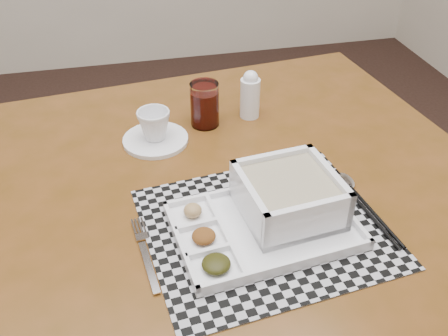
{
  "coord_description": "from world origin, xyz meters",
  "views": [
    {
      "loc": [
        0.43,
        -0.75,
        1.44
      ],
      "look_at": [
        0.6,
        -0.02,
        0.89
      ],
      "focal_mm": 40.0,
      "sensor_mm": 36.0,
      "label": 1
    }
  ],
  "objects": [
    {
      "name": "dining_table",
      "position": [
        0.63,
        0.0,
        0.73
      ],
      "size": [
        1.2,
        1.2,
        0.81
      ],
      "color": "#4B300D",
      "rests_on": "ground"
    },
    {
      "name": "placemat",
      "position": [
        0.65,
        -0.11,
        0.81
      ],
      "size": [
        0.46,
        0.41,
        0.0
      ],
      "primitive_type": "cube",
      "rotation": [
        0.0,
        0.0,
        0.11
      ],
      "color": "#A5A4AC",
      "rests_on": "dining_table"
    },
    {
      "name": "serving_tray",
      "position": [
        0.68,
        -0.1,
        0.85
      ],
      "size": [
        0.34,
        0.25,
        0.09
      ],
      "color": "white",
      "rests_on": "placemat"
    },
    {
      "name": "fork",
      "position": [
        0.44,
        -0.13,
        0.82
      ],
      "size": [
        0.04,
        0.19,
        0.0
      ],
      "color": "silver",
      "rests_on": "placemat"
    },
    {
      "name": "spoon",
      "position": [
        0.85,
        -0.03,
        0.82
      ],
      "size": [
        0.04,
        0.18,
        0.01
      ],
      "color": "silver",
      "rests_on": "placemat"
    },
    {
      "name": "chopsticks",
      "position": [
        0.86,
        -0.1,
        0.82
      ],
      "size": [
        0.04,
        0.24,
        0.01
      ],
      "color": "black",
      "rests_on": "placemat"
    },
    {
      "name": "saucer",
      "position": [
        0.49,
        0.22,
        0.82
      ],
      "size": [
        0.15,
        0.15,
        0.01
      ],
      "primitive_type": "cylinder",
      "color": "white",
      "rests_on": "dining_table"
    },
    {
      "name": "cup",
      "position": [
        0.49,
        0.22,
        0.86
      ],
      "size": [
        0.1,
        0.1,
        0.07
      ],
      "primitive_type": "imported",
      "rotation": [
        0.0,
        0.0,
        -0.41
      ],
      "color": "white",
      "rests_on": "saucer"
    },
    {
      "name": "juice_glass",
      "position": [
        0.62,
        0.27,
        0.86
      ],
      "size": [
        0.07,
        0.07,
        0.11
      ],
      "color": "white",
      "rests_on": "dining_table"
    },
    {
      "name": "creamer_bottle",
      "position": [
        0.73,
        0.29,
        0.87
      ],
      "size": [
        0.05,
        0.05,
        0.12
      ],
      "color": "white",
      "rests_on": "dining_table"
    }
  ]
}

